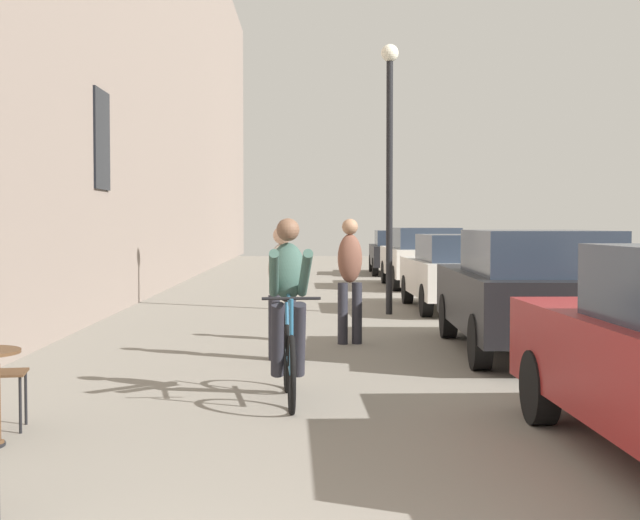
# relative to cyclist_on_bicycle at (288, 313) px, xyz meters

# --- Properties ---
(cyclist_on_bicycle) EXTENTS (0.52, 1.76, 1.74)m
(cyclist_on_bicycle) POSITION_rel_cyclist_on_bicycle_xyz_m (0.00, 0.00, 0.00)
(cyclist_on_bicycle) COLOR black
(cyclist_on_bicycle) RESTS_ON ground_plane
(pedestrian_near) EXTENTS (0.38, 0.30, 1.63)m
(pedestrian_near) POSITION_rel_cyclist_on_bicycle_xyz_m (-0.13, 2.46, 0.10)
(pedestrian_near) COLOR #26262D
(pedestrian_near) RESTS_ON ground_plane
(pedestrian_mid) EXTENTS (0.37, 0.29, 1.72)m
(pedestrian_mid) POSITION_rel_cyclist_on_bicycle_xyz_m (0.76, 3.93, 0.16)
(pedestrian_mid) COLOR #26262D
(pedestrian_mid) RESTS_ON ground_plane
(street_lamp) EXTENTS (0.32, 0.32, 4.90)m
(street_lamp) POSITION_rel_cyclist_on_bicycle_xyz_m (1.67, 8.06, 2.30)
(street_lamp) COLOR black
(street_lamp) RESTS_ON ground_plane
(parked_car_second) EXTENTS (1.98, 4.48, 1.58)m
(parked_car_second) POSITION_rel_cyclist_on_bicycle_xyz_m (3.00, 2.97, 0.01)
(parked_car_second) COLOR black
(parked_car_second) RESTS_ON ground_plane
(parked_car_third) EXTENTS (1.78, 4.11, 1.45)m
(parked_car_third) POSITION_rel_cyclist_on_bicycle_xyz_m (3.03, 8.81, -0.06)
(parked_car_third) COLOR beige
(parked_car_third) RESTS_ON ground_plane
(parked_car_fourth) EXTENTS (1.88, 4.37, 1.55)m
(parked_car_fourth) POSITION_rel_cyclist_on_bicycle_xyz_m (3.17, 15.12, -0.01)
(parked_car_fourth) COLOR beige
(parked_car_fourth) RESTS_ON ground_plane
(parked_car_fifth) EXTENTS (1.80, 4.08, 1.43)m
(parked_car_fifth) POSITION_rel_cyclist_on_bicycle_xyz_m (3.09, 21.30, -0.07)
(parked_car_fifth) COLOR black
(parked_car_fifth) RESTS_ON ground_plane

